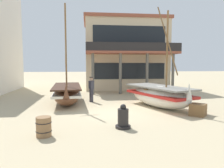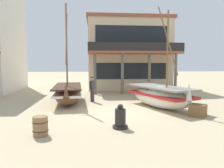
# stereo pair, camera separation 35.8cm
# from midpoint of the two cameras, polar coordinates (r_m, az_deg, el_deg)

# --- Properties ---
(ground_plane) EXTENTS (120.00, 120.00, 0.00)m
(ground_plane) POSITION_cam_midpoint_polar(r_m,az_deg,el_deg) (11.44, 1.34, -7.47)
(ground_plane) COLOR tan
(fishing_boat_near_left) EXTENTS (2.03, 5.01, 6.15)m
(fishing_boat_near_left) POSITION_cam_midpoint_polar(r_m,az_deg,el_deg) (14.15, -10.94, -2.42)
(fishing_boat_near_left) COLOR brown
(fishing_boat_near_left) RESTS_ON ground
(fishing_boat_centre_large) EXTENTS (3.31, 4.93, 5.83)m
(fishing_boat_centre_large) POSITION_cam_midpoint_polar(r_m,az_deg,el_deg) (12.89, 13.43, -3.04)
(fishing_boat_centre_large) COLOR silver
(fishing_boat_centre_large) RESTS_ON ground
(fisherman_by_hull) EXTENTS (0.36, 0.42, 1.68)m
(fisherman_by_hull) POSITION_cam_midpoint_polar(r_m,az_deg,el_deg) (14.40, -4.57, -1.46)
(fisherman_by_hull) COLOR #33333D
(fisherman_by_hull) RESTS_ON ground
(capstan_winch) EXTENTS (0.61, 0.61, 0.97)m
(capstan_winch) POSITION_cam_midpoint_polar(r_m,az_deg,el_deg) (8.59, 3.42, -9.18)
(capstan_winch) COLOR black
(capstan_winch) RESTS_ON ground
(wooden_barrel) EXTENTS (0.56, 0.56, 0.70)m
(wooden_barrel) POSITION_cam_midpoint_polar(r_m,az_deg,el_deg) (8.05, -17.31, -10.66)
(wooden_barrel) COLOR olive
(wooden_barrel) RESTS_ON ground
(cargo_crate) EXTENTS (0.99, 0.99, 0.58)m
(cargo_crate) POSITION_cam_midpoint_polar(r_m,az_deg,el_deg) (11.33, 22.73, -6.51)
(cargo_crate) COLOR brown
(cargo_crate) RESTS_ON ground
(harbor_building_main) EXTENTS (8.42, 8.50, 7.15)m
(harbor_building_main) POSITION_cam_midpoint_polar(r_m,az_deg,el_deg) (23.14, 4.47, 7.92)
(harbor_building_main) COLOR beige
(harbor_building_main) RESTS_ON ground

